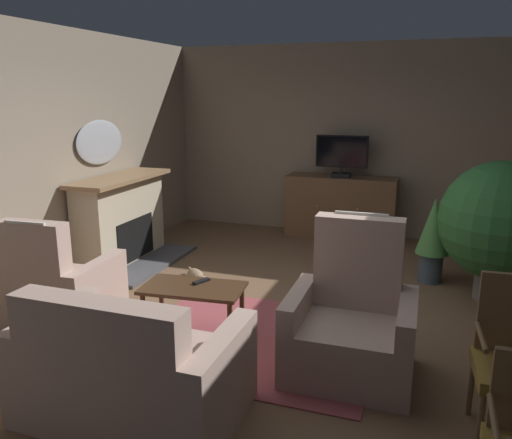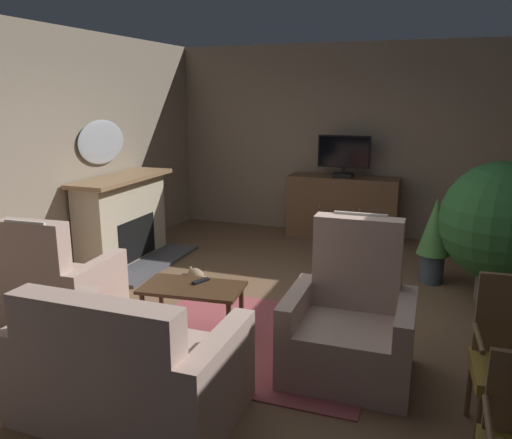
{
  "view_description": "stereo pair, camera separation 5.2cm",
  "coord_description": "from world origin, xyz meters",
  "px_view_note": "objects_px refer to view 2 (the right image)",
  "views": [
    {
      "loc": [
        1.37,
        -4.29,
        2.1
      ],
      "look_at": [
        -0.21,
        0.25,
        0.92
      ],
      "focal_mm": 36.13,
      "sensor_mm": 36.0,
      "label": 1
    },
    {
      "loc": [
        1.42,
        -4.27,
        2.1
      ],
      "look_at": [
        -0.21,
        0.25,
        0.92
      ],
      "focal_mm": 36.13,
      "sensor_mm": 36.0,
      "label": 2
    }
  ],
  "objects_px": {
    "coffee_table": "(192,293)",
    "tv_cabinet": "(342,209)",
    "sofa_floral": "(127,372)",
    "fireplace": "(124,222)",
    "potted_plant_tall_palm_by_window": "(434,235)",
    "armchair_in_far_corner": "(59,289)",
    "side_chair_far_end": "(510,359)",
    "tv_remote": "(201,281)",
    "television": "(344,155)",
    "armchair_by_fireplace": "(350,328)",
    "wall_mirror_oval": "(102,142)",
    "cat": "(197,277)",
    "potted_plant_leafy_by_curtain": "(502,223)"
  },
  "relations": [
    {
      "from": "coffee_table",
      "to": "tv_cabinet",
      "type": "bearing_deg",
      "value": 80.06
    },
    {
      "from": "tv_cabinet",
      "to": "sofa_floral",
      "type": "relative_size",
      "value": 1.13
    },
    {
      "from": "fireplace",
      "to": "potted_plant_tall_palm_by_window",
      "type": "xyz_separation_m",
      "value": [
        3.7,
        0.53,
        0.03
      ]
    },
    {
      "from": "armchair_in_far_corner",
      "to": "side_chair_far_end",
      "type": "height_order",
      "value": "armchair_in_far_corner"
    },
    {
      "from": "tv_cabinet",
      "to": "tv_remote",
      "type": "bearing_deg",
      "value": -99.8
    },
    {
      "from": "sofa_floral",
      "to": "television",
      "type": "bearing_deg",
      "value": 83.9
    },
    {
      "from": "tv_cabinet",
      "to": "television",
      "type": "bearing_deg",
      "value": -90.0
    },
    {
      "from": "potted_plant_tall_palm_by_window",
      "to": "television",
      "type": "bearing_deg",
      "value": 132.14
    },
    {
      "from": "fireplace",
      "to": "television",
      "type": "xyz_separation_m",
      "value": [
        2.39,
        1.99,
        0.72
      ]
    },
    {
      "from": "coffee_table",
      "to": "armchair_in_far_corner",
      "type": "relative_size",
      "value": 0.86
    },
    {
      "from": "television",
      "to": "side_chair_far_end",
      "type": "distance_m",
      "value": 4.57
    },
    {
      "from": "television",
      "to": "armchair_by_fireplace",
      "type": "distance_m",
      "value": 3.88
    },
    {
      "from": "tv_cabinet",
      "to": "side_chair_far_end",
      "type": "xyz_separation_m",
      "value": [
        1.81,
        -4.19,
        0.09
      ]
    },
    {
      "from": "coffee_table",
      "to": "tv_remote",
      "type": "relative_size",
      "value": 5.42
    },
    {
      "from": "tv_cabinet",
      "to": "armchair_in_far_corner",
      "type": "height_order",
      "value": "armchair_in_far_corner"
    },
    {
      "from": "fireplace",
      "to": "potted_plant_tall_palm_by_window",
      "type": "relative_size",
      "value": 1.64
    },
    {
      "from": "wall_mirror_oval",
      "to": "television",
      "type": "relative_size",
      "value": 1.23
    },
    {
      "from": "television",
      "to": "sofa_floral",
      "type": "xyz_separation_m",
      "value": [
        -0.51,
        -4.77,
        -0.92
      ]
    },
    {
      "from": "television",
      "to": "cat",
      "type": "distance_m",
      "value": 2.94
    },
    {
      "from": "television",
      "to": "potted_plant_tall_palm_by_window",
      "type": "bearing_deg",
      "value": -47.86
    },
    {
      "from": "fireplace",
      "to": "armchair_in_far_corner",
      "type": "distance_m",
      "value": 1.83
    },
    {
      "from": "coffee_table",
      "to": "potted_plant_leafy_by_curtain",
      "type": "distance_m",
      "value": 3.17
    },
    {
      "from": "armchair_by_fireplace",
      "to": "armchair_in_far_corner",
      "type": "height_order",
      "value": "armchair_by_fireplace"
    },
    {
      "from": "sofa_floral",
      "to": "armchair_by_fireplace",
      "type": "bearing_deg",
      "value": 39.93
    },
    {
      "from": "tv_cabinet",
      "to": "potted_plant_leafy_by_curtain",
      "type": "relative_size",
      "value": 1.1
    },
    {
      "from": "coffee_table",
      "to": "side_chair_far_end",
      "type": "bearing_deg",
      "value": -12.96
    },
    {
      "from": "coffee_table",
      "to": "sofa_floral",
      "type": "distance_m",
      "value": 1.21
    },
    {
      "from": "tv_cabinet",
      "to": "potted_plant_tall_palm_by_window",
      "type": "height_order",
      "value": "potted_plant_tall_palm_by_window"
    },
    {
      "from": "side_chair_far_end",
      "to": "armchair_in_far_corner",
      "type": "bearing_deg",
      "value": 174.02
    },
    {
      "from": "tv_cabinet",
      "to": "armchair_in_far_corner",
      "type": "bearing_deg",
      "value": -116.99
    },
    {
      "from": "tv_cabinet",
      "to": "side_chair_far_end",
      "type": "height_order",
      "value": "side_chair_far_end"
    },
    {
      "from": "side_chair_far_end",
      "to": "cat",
      "type": "xyz_separation_m",
      "value": [
        -2.97,
        1.69,
        -0.43
      ]
    },
    {
      "from": "tv_remote",
      "to": "cat",
      "type": "bearing_deg",
      "value": -126.86
    },
    {
      "from": "armchair_in_far_corner",
      "to": "potted_plant_tall_palm_by_window",
      "type": "height_order",
      "value": "armchair_in_far_corner"
    },
    {
      "from": "side_chair_far_end",
      "to": "potted_plant_tall_palm_by_window",
      "type": "relative_size",
      "value": 1.03
    },
    {
      "from": "tv_remote",
      "to": "armchair_by_fireplace",
      "type": "relative_size",
      "value": 0.14
    },
    {
      "from": "coffee_table",
      "to": "sofa_floral",
      "type": "height_order",
      "value": "sofa_floral"
    },
    {
      "from": "fireplace",
      "to": "sofa_floral",
      "type": "height_order",
      "value": "fireplace"
    },
    {
      "from": "fireplace",
      "to": "side_chair_far_end",
      "type": "height_order",
      "value": "fireplace"
    },
    {
      "from": "potted_plant_leafy_by_curtain",
      "to": "television",
      "type": "bearing_deg",
      "value": 137.59
    },
    {
      "from": "television",
      "to": "sofa_floral",
      "type": "height_order",
      "value": "television"
    },
    {
      "from": "fireplace",
      "to": "armchair_by_fireplace",
      "type": "relative_size",
      "value": 1.35
    },
    {
      "from": "television",
      "to": "coffee_table",
      "type": "distance_m",
      "value": 3.72
    },
    {
      "from": "armchair_by_fireplace",
      "to": "cat",
      "type": "bearing_deg",
      "value": 146.65
    },
    {
      "from": "side_chair_far_end",
      "to": "potted_plant_tall_palm_by_window",
      "type": "height_order",
      "value": "side_chair_far_end"
    },
    {
      "from": "wall_mirror_oval",
      "to": "television",
      "type": "height_order",
      "value": "wall_mirror_oval"
    },
    {
      "from": "wall_mirror_oval",
      "to": "tv_cabinet",
      "type": "bearing_deg",
      "value": 37.67
    },
    {
      "from": "side_chair_far_end",
      "to": "potted_plant_leafy_by_curtain",
      "type": "xyz_separation_m",
      "value": [
        0.13,
        2.36,
        0.3
      ]
    },
    {
      "from": "tv_remote",
      "to": "armchair_by_fireplace",
      "type": "bearing_deg",
      "value": 104.78
    },
    {
      "from": "armchair_by_fireplace",
      "to": "potted_plant_leafy_by_curtain",
      "type": "bearing_deg",
      "value": 58.47
    }
  ]
}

